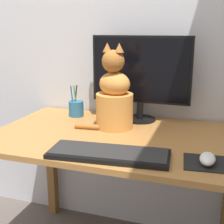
# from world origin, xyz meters

# --- Properties ---
(wall_back) EXTENTS (7.00, 0.04, 2.50)m
(wall_back) POSITION_xyz_m (0.00, 0.39, 1.25)
(wall_back) COLOR silver
(wall_back) RESTS_ON ground_plane
(desk) EXTENTS (1.15, 0.72, 0.71)m
(desk) POSITION_xyz_m (0.00, 0.00, 0.61)
(desk) COLOR #A87038
(desk) RESTS_ON ground_plane
(monitor) EXTENTS (0.52, 0.17, 0.44)m
(monitor) POSITION_xyz_m (0.05, 0.26, 0.96)
(monitor) COLOR black
(monitor) RESTS_ON desk
(keyboard) EXTENTS (0.48, 0.21, 0.02)m
(keyboard) POSITION_xyz_m (0.05, -0.25, 0.72)
(keyboard) COLOR black
(keyboard) RESTS_ON desk
(mousepad_right) EXTENTS (0.19, 0.17, 0.00)m
(mousepad_right) POSITION_xyz_m (0.42, -0.20, 0.71)
(mousepad_right) COLOR black
(mousepad_right) RESTS_ON desk
(computer_mouse_right) EXTENTS (0.06, 0.10, 0.04)m
(computer_mouse_right) POSITION_xyz_m (0.41, -0.21, 0.73)
(computer_mouse_right) COLOR white
(computer_mouse_right) RESTS_ON mousepad_right
(cat) EXTENTS (0.29, 0.22, 0.41)m
(cat) POSITION_xyz_m (-0.04, 0.10, 0.86)
(cat) COLOR #D6893D
(cat) RESTS_ON desk
(pen_cup) EXTENTS (0.08, 0.08, 0.17)m
(pen_cup) POSITION_xyz_m (-0.31, 0.23, 0.76)
(pen_cup) COLOR #286089
(pen_cup) RESTS_ON desk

